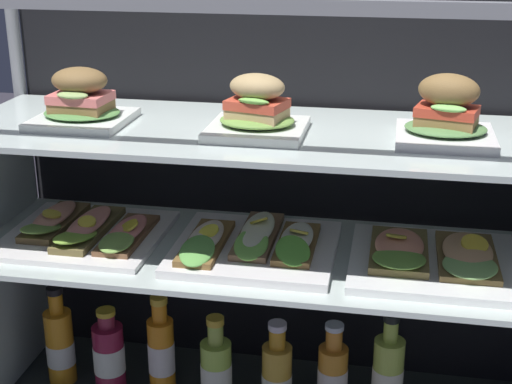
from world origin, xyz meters
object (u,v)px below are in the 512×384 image
object	(u,v)px
plated_roll_sandwich_near_left_corner	(81,103)
juice_bottle_back_right	(60,345)
plated_roll_sandwich_near_right_corner	(257,113)
juice_bottle_front_middle	(109,356)
juice_bottle_front_fourth	(161,354)
plated_roll_sandwich_far_left	(446,118)
juice_bottle_back_left	(388,377)
open_sandwich_tray_near_left_corner	(434,258)
open_sandwich_tray_near_right_corner	(86,230)
juice_bottle_front_right_end	(333,375)
juice_bottle_back_center	(216,370)
open_sandwich_tray_center	(254,244)
juice_bottle_tucked_behind	(277,374)

from	to	relation	value
plated_roll_sandwich_near_left_corner	juice_bottle_back_right	world-z (taller)	plated_roll_sandwich_near_left_corner
plated_roll_sandwich_near_right_corner	juice_bottle_front_middle	xyz separation A→B (m)	(-0.35, 0.05, -0.59)
juice_bottle_front_fourth	plated_roll_sandwich_far_left	bearing A→B (deg)	-3.84
plated_roll_sandwich_near_right_corner	juice_bottle_back_right	size ratio (longest dim) A/B	0.74
juice_bottle_back_left	open_sandwich_tray_near_left_corner	bearing A→B (deg)	-32.44
open_sandwich_tray_near_right_corner	juice_bottle_back_right	distance (m)	0.33
juice_bottle_front_right_end	open_sandwich_tray_near_left_corner	bearing A→B (deg)	-14.57
open_sandwich_tray_near_left_corner	juice_bottle_front_right_end	world-z (taller)	open_sandwich_tray_near_left_corner
plated_roll_sandwich_far_left	juice_bottle_back_left	bearing A→B (deg)	145.97
plated_roll_sandwich_near_right_corner	plated_roll_sandwich_far_left	size ratio (longest dim) A/B	1.03
open_sandwich_tray_near_left_corner	juice_bottle_back_center	xyz separation A→B (m)	(-0.44, 0.03, -0.32)
plated_roll_sandwich_far_left	juice_bottle_front_right_end	size ratio (longest dim) A/B	0.83
open_sandwich_tray_center	open_sandwich_tray_near_left_corner	size ratio (longest dim) A/B	1.00
juice_bottle_back_right	juice_bottle_front_middle	distance (m)	0.12
open_sandwich_tray_near_left_corner	juice_bottle_front_fourth	distance (m)	0.65
juice_bottle_front_right_end	juice_bottle_front_fourth	bearing A→B (deg)	-178.01
juice_bottle_back_right	juice_bottle_tucked_behind	distance (m)	0.51
juice_bottle_front_right_end	open_sandwich_tray_near_right_corner	bearing A→B (deg)	-175.64
plated_roll_sandwich_far_left	juice_bottle_back_left	xyz separation A→B (m)	(-0.07, 0.05, -0.59)
open_sandwich_tray_near_right_corner	juice_bottle_front_right_end	bearing A→B (deg)	4.36
plated_roll_sandwich_near_left_corner	juice_bottle_back_center	distance (m)	0.65
plated_roll_sandwich_near_right_corner	open_sandwich_tray_center	size ratio (longest dim) A/B	0.56
juice_bottle_front_right_end	juice_bottle_back_left	distance (m)	0.12
juice_bottle_front_fourth	open_sandwich_tray_center	bearing A→B (deg)	-9.81
juice_bottle_back_right	juice_bottle_tucked_behind	world-z (taller)	juice_bottle_back_right
open_sandwich_tray_center	plated_roll_sandwich_near_right_corner	bearing A→B (deg)	-58.69
plated_roll_sandwich_far_left	juice_bottle_front_middle	world-z (taller)	plated_roll_sandwich_far_left
juice_bottle_front_middle	plated_roll_sandwich_far_left	bearing A→B (deg)	-2.56
plated_roll_sandwich_near_left_corner	plated_roll_sandwich_far_left	bearing A→B (deg)	0.43
plated_roll_sandwich_near_left_corner	juice_bottle_back_center	bearing A→B (deg)	7.58
open_sandwich_tray_near_right_corner	open_sandwich_tray_center	bearing A→B (deg)	-1.72
plated_roll_sandwich_near_left_corner	open_sandwich_tray_near_right_corner	xyz separation A→B (m)	(-0.02, 0.02, -0.28)
juice_bottle_tucked_behind	juice_bottle_back_left	world-z (taller)	juice_bottle_back_left
open_sandwich_tray_near_left_corner	plated_roll_sandwich_near_left_corner	bearing A→B (deg)	-179.36
juice_bottle_front_fourth	juice_bottle_tucked_behind	xyz separation A→B (m)	(0.26, 0.00, -0.02)
open_sandwich_tray_near_right_corner	juice_bottle_front_right_end	distance (m)	0.62
open_sandwich_tray_near_left_corner	juice_bottle_back_right	size ratio (longest dim) A/B	1.33
open_sandwich_tray_near_left_corner	juice_bottle_front_middle	xyz separation A→B (m)	(-0.70, 0.03, -0.32)
juice_bottle_back_right	juice_bottle_front_fourth	size ratio (longest dim) A/B	0.99
plated_roll_sandwich_far_left	open_sandwich_tray_near_right_corner	bearing A→B (deg)	179.09
open_sandwich_tray_center	juice_bottle_tucked_behind	distance (m)	0.33
open_sandwich_tray_center	juice_bottle_back_left	size ratio (longest dim) A/B	1.29
open_sandwich_tray_near_left_corner	juice_bottle_front_middle	distance (m)	0.77
plated_roll_sandwich_near_left_corner	open_sandwich_tray_center	distance (m)	0.44
juice_bottle_back_center	juice_bottle_front_right_end	size ratio (longest dim) A/B	1.01
open_sandwich_tray_center	juice_bottle_back_right	xyz separation A→B (m)	(-0.47, 0.04, -0.31)
plated_roll_sandwich_far_left	juice_bottle_tucked_behind	world-z (taller)	plated_roll_sandwich_far_left
juice_bottle_front_middle	juice_bottle_back_center	distance (m)	0.25
plated_roll_sandwich_near_left_corner	open_sandwich_tray_near_right_corner	size ratio (longest dim) A/B	0.56
juice_bottle_back_center	open_sandwich_tray_near_left_corner	bearing A→B (deg)	-3.32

